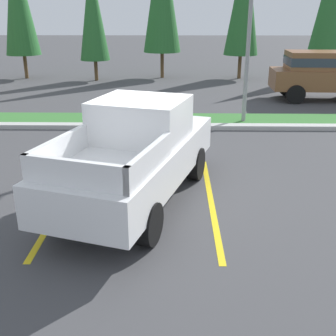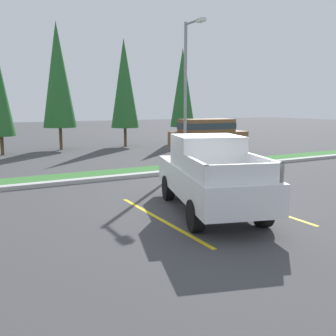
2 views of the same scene
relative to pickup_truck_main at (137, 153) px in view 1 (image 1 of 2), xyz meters
The scene contains 10 objects.
ground_plane 1.23m from the pickup_truck_main, 71.37° to the left, with size 120.00×120.00×0.00m, color #424244.
parking_line_near 1.88m from the pickup_truck_main, behind, with size 0.12×4.80×0.01m, color yellow.
parking_line_far 1.85m from the pickup_truck_main, ahead, with size 0.12×4.80×0.01m, color yellow.
curb_strip 5.71m from the pickup_truck_main, 87.86° to the left, with size 56.00×0.40×0.15m, color #B2B2AD.
grass_median 6.80m from the pickup_truck_main, 88.21° to the left, with size 56.00×1.80×0.06m, color #387533.
pickup_truck_main is the anchor object (origin of this frame).
suv_distant 12.78m from the pickup_truck_main, 55.43° to the left, with size 4.68×2.12×2.10m.
street_light 7.64m from the pickup_truck_main, 63.31° to the left, with size 0.24×1.49×6.54m.
cypress_tree_left_inner 16.50m from the pickup_truck_main, 103.24° to the left, with size 1.63×1.63×6.29m.
cypress_tree_rightmost 19.26m from the pickup_truck_main, 61.16° to the left, with size 1.86×1.86×7.14m.
Camera 1 is at (0.57, -8.63, 3.76)m, focal length 44.54 mm.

